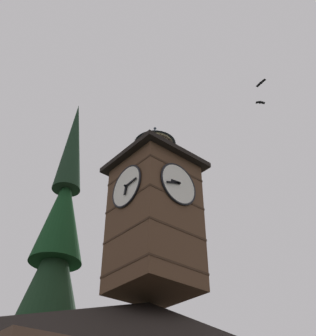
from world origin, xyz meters
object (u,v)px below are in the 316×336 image
clock_tower (155,211)px  flying_bird_low (261,83)px  pine_tree_behind (48,309)px  flying_bird_high (260,102)px

clock_tower → flying_bird_low: (-4.29, 4.25, 8.11)m
clock_tower → pine_tree_behind: (1.83, -5.73, -3.55)m
pine_tree_behind → flying_bird_high: bearing=124.9°
pine_tree_behind → clock_tower: bearing=107.7°
pine_tree_behind → flying_bird_low: bearing=121.5°
flying_bird_high → flying_bird_low: 1.10m
flying_bird_low → clock_tower: bearing=-44.7°
flying_bird_high → flying_bird_low: (0.45, 0.55, 0.84)m
clock_tower → flying_bird_high: (-4.74, 3.70, 7.26)m
flying_bird_high → flying_bird_low: size_ratio=0.75×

